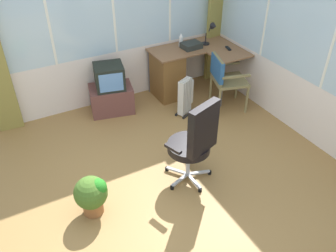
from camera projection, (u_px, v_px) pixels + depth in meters
ground at (160, 198)px, 4.11m from camera, size 5.63×5.61×0.06m
north_window_panel at (83, 23)px, 4.99m from camera, size 4.63×0.07×2.67m
east_window_panel at (333, 49)px, 4.23m from camera, size 0.07×4.61×2.67m
curtain_corner at (217, 6)px, 5.79m from camera, size 0.34×0.11×2.57m
desk at (172, 72)px, 5.74m from camera, size 1.36×1.04×0.77m
desk_lamp at (212, 30)px, 5.64m from camera, size 0.22×0.19×0.36m
tv_remote at (228, 48)px, 5.62m from camera, size 0.08×0.16×0.02m
spray_bottle at (181, 40)px, 5.65m from camera, size 0.06×0.06×0.22m
paper_tray at (191, 45)px, 5.63m from camera, size 0.31×0.24×0.09m
wooden_armchair at (223, 75)px, 5.34m from camera, size 0.61×0.60×0.87m
office_chair at (195, 140)px, 3.95m from camera, size 0.63×0.55×1.11m
tv_on_stand at (111, 91)px, 5.39m from camera, size 0.72×0.57×0.77m
space_heater at (186, 96)px, 5.35m from camera, size 0.33×0.27×0.59m
potted_plant at (92, 194)px, 3.75m from camera, size 0.36×0.36×0.47m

